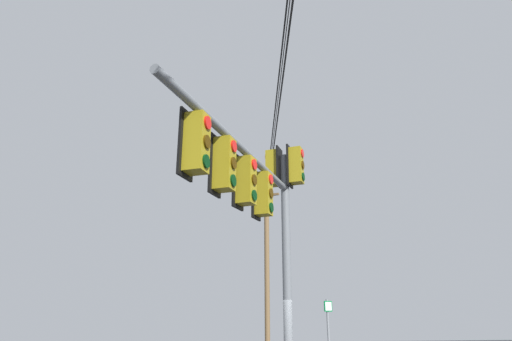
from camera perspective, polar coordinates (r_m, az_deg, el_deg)
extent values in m
cylinder|color=slate|center=(10.30, 4.04, -13.78)|extent=(0.20, 0.20, 5.95)
cylinder|color=slate|center=(8.08, -2.02, 2.98)|extent=(3.04, 5.07, 0.14)
cube|color=olive|center=(10.77, 5.26, 0.63)|extent=(0.41, 0.41, 0.90)
cube|color=black|center=(10.82, 4.39, 0.53)|extent=(0.26, 0.40, 1.04)
cylinder|color=red|center=(10.84, 6.06, 2.22)|extent=(0.13, 0.19, 0.20)
cylinder|color=#3C2703|center=(10.74, 6.11, 0.72)|extent=(0.13, 0.19, 0.20)
cylinder|color=black|center=(10.64, 6.16, -0.80)|extent=(0.13, 0.19, 0.20)
cube|color=olive|center=(10.93, 2.22, 0.28)|extent=(0.41, 0.41, 0.90)
cube|color=black|center=(10.88, 3.07, 0.38)|extent=(0.26, 0.40, 1.04)
cylinder|color=red|center=(11.08, 1.39, 1.66)|extent=(0.13, 0.19, 0.20)
cylinder|color=#3C2703|center=(10.98, 1.40, 0.19)|extent=(0.13, 0.19, 0.20)
cylinder|color=black|center=(10.89, 1.41, -1.31)|extent=(0.13, 0.19, 0.20)
cube|color=olive|center=(9.07, 1.01, -3.07)|extent=(0.41, 0.41, 0.90)
cube|color=black|center=(9.13, 0.00, -3.17)|extent=(0.26, 0.40, 1.04)
cylinder|color=red|center=(9.10, 1.97, -1.15)|extent=(0.13, 0.19, 0.20)
cylinder|color=#3C2703|center=(9.01, 1.99, -2.97)|extent=(0.13, 0.19, 0.20)
cylinder|color=black|center=(8.94, 2.01, -4.82)|extent=(0.13, 0.19, 0.20)
cube|color=olive|center=(8.17, -1.28, -1.34)|extent=(0.42, 0.42, 0.90)
cube|color=black|center=(8.23, -2.36, -1.47)|extent=(0.27, 0.39, 1.04)
cylinder|color=red|center=(8.20, -0.21, 0.80)|extent=(0.13, 0.18, 0.20)
cylinder|color=#3C2703|center=(8.10, -0.21, -1.20)|extent=(0.13, 0.18, 0.20)
cylinder|color=black|center=(8.02, -0.21, -3.25)|extent=(0.13, 0.18, 0.20)
cube|color=olive|center=(7.29, -4.12, 0.82)|extent=(0.41, 0.41, 0.90)
cube|color=black|center=(7.36, -5.33, 0.68)|extent=(0.25, 0.40, 1.04)
cylinder|color=red|center=(7.33, -2.88, 3.18)|extent=(0.13, 0.19, 0.20)
cylinder|color=#3C2703|center=(7.23, -2.92, 0.97)|extent=(0.13, 0.19, 0.20)
cylinder|color=black|center=(7.14, -2.95, -1.31)|extent=(0.13, 0.19, 0.20)
cube|color=olive|center=(6.45, -7.71, 3.56)|extent=(0.41, 0.41, 0.90)
cube|color=black|center=(6.53, -9.06, 3.37)|extent=(0.25, 0.41, 1.04)
cylinder|color=red|center=(6.50, -6.29, 6.19)|extent=(0.12, 0.19, 0.20)
cylinder|color=#3C2703|center=(6.39, -6.38, 3.74)|extent=(0.12, 0.19, 0.20)
cylinder|color=black|center=(6.28, -6.48, 1.20)|extent=(0.12, 0.19, 0.20)
cylinder|color=brown|center=(25.30, 1.43, -12.18)|extent=(0.28, 0.28, 9.76)
cube|color=brown|center=(26.04, 1.36, -3.28)|extent=(1.34, 1.15, 0.12)
cube|color=#0C7238|center=(13.96, 9.35, -17.01)|extent=(0.29, 0.15, 0.30)
cube|color=white|center=(13.95, 9.39, -17.01)|extent=(0.23, 0.11, 0.24)
cylinder|color=black|center=(10.55, 4.03, 15.29)|extent=(5.67, 32.28, 0.80)
cylinder|color=black|center=(10.63, 4.01, 15.97)|extent=(5.67, 32.28, 0.80)
cylinder|color=black|center=(10.86, 3.96, 17.69)|extent=(5.67, 32.28, 0.80)
cylinder|color=black|center=(11.09, 3.91, 19.33)|extent=(5.67, 32.28, 0.80)
cylinder|color=black|center=(11.20, 3.89, 20.03)|extent=(5.67, 32.28, 0.80)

